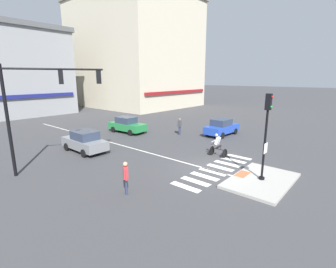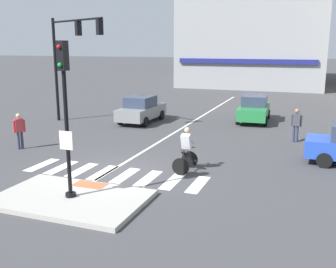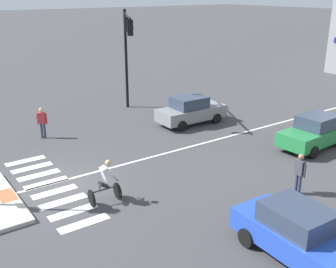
# 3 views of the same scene
# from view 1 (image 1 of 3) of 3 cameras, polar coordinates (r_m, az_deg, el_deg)

# --- Properties ---
(ground_plane) EXTENTS (300.00, 300.00, 0.00)m
(ground_plane) POSITION_cam_1_polar(r_m,az_deg,el_deg) (15.83, 10.50, -7.96)
(ground_plane) COLOR #3D3D3F
(traffic_island) EXTENTS (4.60, 2.91, 0.15)m
(traffic_island) POSITION_cam_1_polar(r_m,az_deg,el_deg) (14.66, 20.94, -10.07)
(traffic_island) COLOR #A3A099
(traffic_island) RESTS_ON ground
(tactile_pad_front) EXTENTS (1.10, 0.60, 0.01)m
(tactile_pad_front) POSITION_cam_1_polar(r_m,az_deg,el_deg) (14.99, 16.96, -8.92)
(tactile_pad_front) COLOR #DB5B38
(tactile_pad_front) RESTS_ON traffic_island
(signal_pole) EXTENTS (0.44, 0.38, 4.67)m
(signal_pole) POSITION_cam_1_polar(r_m,az_deg,el_deg) (13.83, 21.94, 1.03)
(signal_pole) COLOR black
(signal_pole) RESTS_ON traffic_island
(crosswalk_stripe_a) EXTENTS (0.44, 1.80, 0.01)m
(crosswalk_stripe_a) POSITION_cam_1_polar(r_m,az_deg,el_deg) (13.18, 4.09, -12.19)
(crosswalk_stripe_a) COLOR silver
(crosswalk_stripe_a) RESTS_ON ground
(crosswalk_stripe_b) EXTENTS (0.44, 1.80, 0.01)m
(crosswalk_stripe_b) POSITION_cam_1_polar(r_m,az_deg,el_deg) (13.87, 6.42, -10.90)
(crosswalk_stripe_b) COLOR silver
(crosswalk_stripe_b) RESTS_ON ground
(crosswalk_stripe_c) EXTENTS (0.44, 1.80, 0.01)m
(crosswalk_stripe_c) POSITION_cam_1_polar(r_m,az_deg,el_deg) (14.60, 8.51, -9.72)
(crosswalk_stripe_c) COLOR silver
(crosswalk_stripe_c) RESTS_ON ground
(crosswalk_stripe_d) EXTENTS (0.44, 1.80, 0.01)m
(crosswalk_stripe_d) POSITION_cam_1_polar(r_m,az_deg,el_deg) (15.34, 10.39, -8.64)
(crosswalk_stripe_d) COLOR silver
(crosswalk_stripe_d) RESTS_ON ground
(crosswalk_stripe_e) EXTENTS (0.44, 1.80, 0.01)m
(crosswalk_stripe_e) POSITION_cam_1_polar(r_m,az_deg,el_deg) (16.10, 12.09, -7.65)
(crosswalk_stripe_e) COLOR silver
(crosswalk_stripe_e) RESTS_ON ground
(crosswalk_stripe_f) EXTENTS (0.44, 1.80, 0.01)m
(crosswalk_stripe_f) POSITION_cam_1_polar(r_m,az_deg,el_deg) (16.89, 13.62, -6.75)
(crosswalk_stripe_f) COLOR silver
(crosswalk_stripe_f) RESTS_ON ground
(crosswalk_stripe_g) EXTENTS (0.44, 1.80, 0.01)m
(crosswalk_stripe_g) POSITION_cam_1_polar(r_m,az_deg,el_deg) (17.68, 15.01, -5.92)
(crosswalk_stripe_g) COLOR silver
(crosswalk_stripe_g) RESTS_ON ground
(crosswalk_stripe_h) EXTENTS (0.44, 1.80, 0.01)m
(crosswalk_stripe_h) POSITION_cam_1_polar(r_m,az_deg,el_deg) (18.49, 16.27, -5.16)
(crosswalk_stripe_h) COLOR silver
(crosswalk_stripe_h) RESTS_ON ground
(lane_centre_line) EXTENTS (0.14, 28.00, 0.01)m
(lane_centre_line) POSITION_cam_1_polar(r_m,az_deg,el_deg) (22.11, -12.87, -1.99)
(lane_centre_line) COLOR silver
(lane_centre_line) RESTS_ON ground
(traffic_light_mast) EXTENTS (4.89, 2.53, 6.34)m
(traffic_light_mast) POSITION_cam_1_polar(r_m,az_deg,el_deg) (15.91, -27.71, 7.32)
(traffic_light_mast) COLOR black
(traffic_light_mast) RESTS_ON ground
(building_corner_left) EXTENTS (18.62, 22.42, 20.44)m
(building_corner_left) POSITION_cam_1_polar(r_m,az_deg,el_deg) (51.89, -7.76, 18.05)
(building_corner_left) COLOR beige
(building_corner_left) RESTS_ON ground
(car_green_eastbound_far) EXTENTS (2.01, 4.19, 1.64)m
(car_green_eastbound_far) POSITION_cam_1_polar(r_m,az_deg,el_deg) (25.77, -9.51, 2.12)
(car_green_eastbound_far) COLOR #237A3D
(car_green_eastbound_far) RESTS_ON ground
(car_grey_westbound_far) EXTENTS (1.88, 4.12, 1.64)m
(car_grey_westbound_far) POSITION_cam_1_polar(r_m,az_deg,el_deg) (19.90, -18.88, -1.64)
(car_grey_westbound_far) COLOR slate
(car_grey_westbound_far) RESTS_ON ground
(car_blue_cross_right) EXTENTS (4.16, 1.96, 1.64)m
(car_blue_cross_right) POSITION_cam_1_polar(r_m,az_deg,el_deg) (24.80, 12.41, 1.57)
(car_blue_cross_right) COLOR #2347B7
(car_blue_cross_right) RESTS_ON ground
(cyclist) EXTENTS (0.68, 1.10, 1.68)m
(cyclist) POSITION_cam_1_polar(r_m,az_deg,el_deg) (18.05, 11.52, -2.46)
(cyclist) COLOR black
(cyclist) RESTS_ON ground
(pedestrian_at_curb_left) EXTENTS (0.38, 0.47, 1.67)m
(pedestrian_at_curb_left) POSITION_cam_1_polar(r_m,az_deg,el_deg) (12.20, -9.84, -9.47)
(pedestrian_at_curb_left) COLOR #2D334C
(pedestrian_at_curb_left) RESTS_ON ground
(pedestrian_waiting_far_side) EXTENTS (0.55, 0.23, 1.67)m
(pedestrian_waiting_far_side) POSITION_cam_1_polar(r_m,az_deg,el_deg) (24.42, 2.74, 2.09)
(pedestrian_waiting_far_side) COLOR #2D334C
(pedestrian_waiting_far_side) RESTS_ON ground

